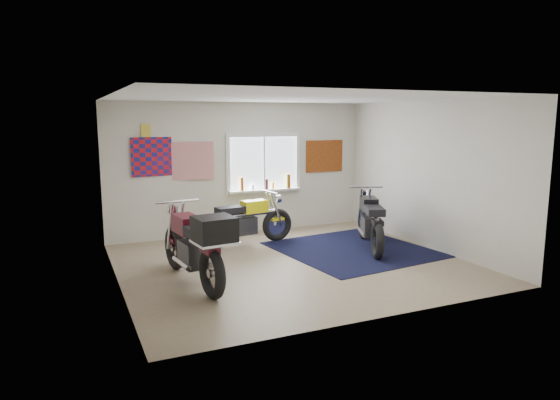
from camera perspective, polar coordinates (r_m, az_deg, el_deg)
name	(u,v)px	position (r m, az deg, el deg)	size (l,w,h in m)	color
ground	(292,263)	(8.34, 1.40, -7.26)	(5.50, 5.50, 0.00)	#9E896B
room_shell	(293,165)	(8.03, 1.44, 4.03)	(5.50, 5.50, 5.50)	white
navy_rug	(353,249)	(9.27, 8.31, -5.61)	(2.50, 2.60, 0.01)	black
window_assembly	(264,167)	(10.51, -1.85, 3.81)	(1.66, 0.17, 1.26)	white
oil_bottles	(275,182)	(10.56, -0.63, 2.01)	(1.13, 0.09, 0.30)	#8E4B14
flag_display	(146,131)	(9.83, -15.11, 7.67)	(1.60, 0.10, 1.17)	red
triumph_poster	(324,156)	(11.12, 5.09, 5.02)	(0.90, 0.03, 0.70)	#A54C14
yellow_triumph	(246,222)	(9.42, -3.90, -2.57)	(1.99, 0.60, 1.00)	black
black_chrome_bike	(370,223)	(9.35, 10.26, -2.57)	(1.01, 1.99, 1.09)	black
maroon_tourer	(196,246)	(7.20, -9.61, -5.16)	(0.77, 2.26, 1.15)	black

